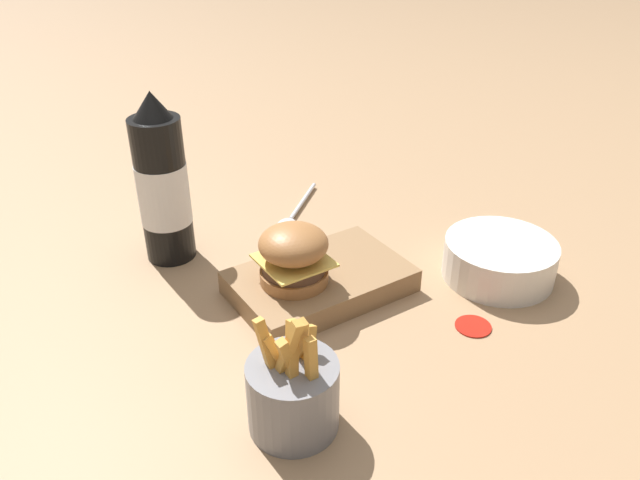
{
  "coord_description": "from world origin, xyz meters",
  "views": [
    {
      "loc": [
        -0.42,
        -0.6,
        0.51
      ],
      "look_at": [
        -0.02,
        0.01,
        0.08
      ],
      "focal_mm": 35.0,
      "sensor_mm": 36.0,
      "label": 1
    }
  ],
  "objects_px": {
    "ketchup_bottle": "(163,186)",
    "fries_basket": "(293,393)",
    "burger": "(294,255)",
    "spoon": "(291,218)",
    "side_bowl": "(499,258)",
    "serving_board": "(320,281)"
  },
  "relations": [
    {
      "from": "burger",
      "to": "spoon",
      "type": "distance_m",
      "value": 0.24
    },
    {
      "from": "burger",
      "to": "spoon",
      "type": "bearing_deg",
      "value": 60.49
    },
    {
      "from": "ketchup_bottle",
      "to": "side_bowl",
      "type": "relative_size",
      "value": 1.62
    },
    {
      "from": "ketchup_bottle",
      "to": "spoon",
      "type": "bearing_deg",
      "value": -2.59
    },
    {
      "from": "burger",
      "to": "ketchup_bottle",
      "type": "height_order",
      "value": "ketchup_bottle"
    },
    {
      "from": "side_bowl",
      "to": "burger",
      "type": "bearing_deg",
      "value": 159.04
    },
    {
      "from": "serving_board",
      "to": "spoon",
      "type": "bearing_deg",
      "value": 70.37
    },
    {
      "from": "burger",
      "to": "side_bowl",
      "type": "relative_size",
      "value": 0.58
    },
    {
      "from": "ketchup_bottle",
      "to": "spoon",
      "type": "xyz_separation_m",
      "value": [
        0.21,
        -0.01,
        -0.11
      ]
    },
    {
      "from": "serving_board",
      "to": "fries_basket",
      "type": "bearing_deg",
      "value": -129.63
    },
    {
      "from": "side_bowl",
      "to": "serving_board",
      "type": "bearing_deg",
      "value": 155.62
    },
    {
      "from": "ketchup_bottle",
      "to": "fries_basket",
      "type": "distance_m",
      "value": 0.4
    },
    {
      "from": "fries_basket",
      "to": "serving_board",
      "type": "bearing_deg",
      "value": 50.37
    },
    {
      "from": "serving_board",
      "to": "fries_basket",
      "type": "height_order",
      "value": "fries_basket"
    },
    {
      "from": "side_bowl",
      "to": "spoon",
      "type": "height_order",
      "value": "side_bowl"
    },
    {
      "from": "ketchup_bottle",
      "to": "side_bowl",
      "type": "distance_m",
      "value": 0.5
    },
    {
      "from": "ketchup_bottle",
      "to": "spoon",
      "type": "height_order",
      "value": "ketchup_bottle"
    },
    {
      "from": "burger",
      "to": "fries_basket",
      "type": "bearing_deg",
      "value": -121.36
    },
    {
      "from": "serving_board",
      "to": "ketchup_bottle",
      "type": "distance_m",
      "value": 0.27
    },
    {
      "from": "burger",
      "to": "ketchup_bottle",
      "type": "bearing_deg",
      "value": 114.65
    },
    {
      "from": "serving_board",
      "to": "spoon",
      "type": "xyz_separation_m",
      "value": [
        0.07,
        0.2,
        -0.01
      ]
    },
    {
      "from": "ketchup_bottle",
      "to": "fries_basket",
      "type": "xyz_separation_m",
      "value": [
        -0.02,
        -0.4,
        -0.07
      ]
    }
  ]
}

